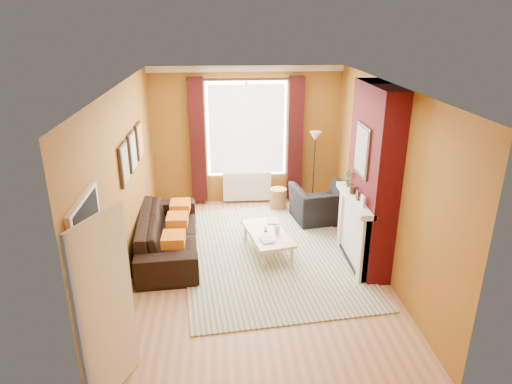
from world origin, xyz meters
TOP-DOWN VIEW (x-y plane):
  - ground at (0.00, 0.00)m, footprint 5.50×5.50m
  - room_walls at (0.63, 0.28)m, footprint 3.82×5.54m
  - striped_rug at (0.22, 0.38)m, footprint 3.13×4.07m
  - sofa at (-1.42, 0.57)m, footprint 1.09×2.41m
  - armchair at (1.36, 1.60)m, footprint 1.20×1.09m
  - coffee_table at (0.20, 0.38)m, footprint 0.81×1.26m
  - wicker_stool at (0.61, 2.26)m, footprint 0.36×0.36m
  - floor_lamp at (1.32, 2.31)m, footprint 0.25×0.25m
  - book_a at (0.06, 0.07)m, footprint 0.26×0.30m
  - book_b at (0.25, 0.81)m, footprint 0.23×0.29m
  - mug at (0.35, 0.36)m, footprint 0.12×0.12m
  - tv_remote at (0.18, 0.48)m, footprint 0.06×0.17m

SIDE VIEW (x-z plane):
  - ground at x=0.00m, z-range 0.00..0.00m
  - striped_rug at x=0.22m, z-range 0.00..0.02m
  - wicker_stool at x=0.61m, z-range 0.00..0.42m
  - armchair at x=1.36m, z-range 0.00..0.68m
  - sofa at x=-1.42m, z-range 0.00..0.69m
  - coffee_table at x=0.20m, z-range 0.15..0.54m
  - book_b at x=0.25m, z-range 0.39..0.41m
  - tv_remote at x=0.18m, z-range 0.39..0.41m
  - book_a at x=0.06m, z-range 0.39..0.41m
  - mug at x=0.35m, z-range 0.39..0.48m
  - floor_lamp at x=1.32m, z-range 0.46..2.03m
  - room_walls at x=0.63m, z-range -0.04..2.80m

